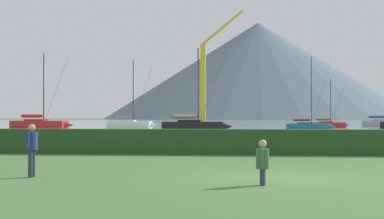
% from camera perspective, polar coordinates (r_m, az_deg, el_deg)
% --- Properties ---
extents(ground_plane, '(1000.00, 1000.00, 0.00)m').
position_cam_1_polar(ground_plane, '(17.94, 8.95, -6.72)').
color(ground_plane, '#477038').
extents(harbor_water, '(320.00, 246.00, 0.00)m').
position_cam_1_polar(harbor_water, '(154.82, 5.71, -1.37)').
color(harbor_water, '#8C9EA3').
rests_on(harbor_water, ground_plane).
extents(hedge_line, '(80.00, 1.20, 1.25)m').
position_cam_1_polar(hedge_line, '(28.85, 7.55, -3.19)').
color(hedge_line, '#284C23').
rests_on(hedge_line, ground_plane).
extents(sailboat_slip_2, '(8.91, 2.79, 10.61)m').
position_cam_1_polar(sailboat_slip_2, '(73.45, 0.19, -1.58)').
color(sailboat_slip_2, black).
rests_on(sailboat_slip_2, harbor_water).
extents(sailboat_slip_3, '(6.59, 2.27, 8.18)m').
position_cam_1_polar(sailboat_slip_3, '(99.33, 13.28, -1.44)').
color(sailboat_slip_3, red).
rests_on(sailboat_slip_3, harbor_water).
extents(sailboat_slip_5, '(6.76, 2.91, 10.06)m').
position_cam_1_polar(sailboat_slip_5, '(80.87, 11.41, -1.60)').
color(sailboat_slip_5, '#19707A').
rests_on(sailboat_slip_5, harbor_water).
extents(sailboat_slip_6, '(8.06, 2.76, 10.83)m').
position_cam_1_polar(sailboat_slip_6, '(92.53, -6.11, -1.43)').
color(sailboat_slip_6, white).
rests_on(sailboat_slip_6, harbor_water).
extents(sailboat_slip_7, '(8.63, 3.95, 13.05)m').
position_cam_1_polar(sailboat_slip_7, '(109.48, 18.39, -1.25)').
color(sailboat_slip_7, '#9E9EA3').
rests_on(sailboat_slip_7, harbor_water).
extents(sailboat_slip_11, '(9.30, 3.05, 11.22)m').
position_cam_1_polar(sailboat_slip_11, '(87.53, -14.76, -1.39)').
color(sailboat_slip_11, red).
rests_on(sailboat_slip_11, harbor_water).
extents(person_seated_viewer, '(0.36, 0.57, 1.25)m').
position_cam_1_polar(person_seated_viewer, '(16.00, 6.98, -4.99)').
color(person_seated_viewer, '#2D3347').
rests_on(person_seated_viewer, ground_plane).
extents(person_standing_walker, '(0.36, 0.57, 1.65)m').
position_cam_1_polar(person_standing_walker, '(18.63, -15.52, -3.48)').
color(person_standing_walker, '#2D3347').
rests_on(person_standing_walker, ground_plane).
extents(dock_crane, '(7.32, 2.00, 18.45)m').
position_cam_1_polar(dock_crane, '(90.05, 1.27, 1.95)').
color(dock_crane, '#333338').
rests_on(dock_crane, ground_plane).
extents(distant_hill_west_ridge, '(208.10, 208.10, 65.44)m').
position_cam_1_polar(distant_hill_west_ridge, '(394.87, 6.53, 3.80)').
color(distant_hill_west_ridge, slate).
rests_on(distant_hill_west_ridge, ground_plane).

